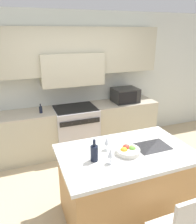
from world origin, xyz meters
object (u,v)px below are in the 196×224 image
Objects in this scene: wine_glass_near at (111,154)px; wine_glass_far at (107,141)px; wine_bottle at (94,153)px; oil_bottle_on_counter at (41,109)px; fruit_bowl at (128,151)px; microwave at (125,95)px; range_stove at (76,129)px.

wine_glass_near is 0.30m from wine_glass_far.
wine_glass_far is (0.23, 0.17, 0.02)m from wine_bottle.
wine_bottle is at bearing 141.40° from wine_glass_near.
fruit_bowl is at bearing -67.05° from oil_bottle_on_counter.
wine_glass_near is (0.15, -0.12, 0.02)m from wine_bottle.
fruit_bowl is (0.28, 0.12, -0.09)m from wine_glass_near.
microwave is at bearing 63.41° from fruit_bowl.
range_stove is 0.84m from oil_bottle_on_counter.
range_stove is 5.04× the size of wine_glass_far.
wine_glass_far is at bearing 140.94° from fruit_bowl.
range_stove is 1.78× the size of microwave.
wine_glass_far is at bearing -92.20° from range_stove.
wine_glass_far is at bearing 36.29° from wine_bottle.
wine_bottle reaches higher than wine_glass_far.
wine_bottle reaches higher than fruit_bowl.
oil_bottle_on_counter is at bearing 109.10° from wine_glass_far.
wine_glass_far is (-1.17, -1.77, 0.01)m from microwave.
wine_glass_near is (-0.15, -2.03, 0.61)m from range_stove.
range_stove is at bearing 4.02° from oil_bottle_on_counter.
wine_bottle is 0.91× the size of fruit_bowl.
range_stove is 2.13m from wine_glass_near.
microwave is at bearing 2.11° from oil_bottle_on_counter.
fruit_bowl is at bearing -116.59° from microwave.
wine_bottle is at bearing -179.52° from fruit_bowl.
microwave is 1.98× the size of wine_bottle.
wine_glass_far is (-0.07, -1.75, 0.61)m from range_stove.
microwave is at bearing 54.23° from wine_bottle.
fruit_bowl is (0.13, -1.91, 0.52)m from range_stove.
wine_bottle is 1.52× the size of oil_bottle_on_counter.
fruit_bowl is (-0.97, -1.93, -0.08)m from microwave.
wine_glass_far is 1.06× the size of oil_bottle_on_counter.
oil_bottle_on_counter is at bearing 112.95° from fruit_bowl.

